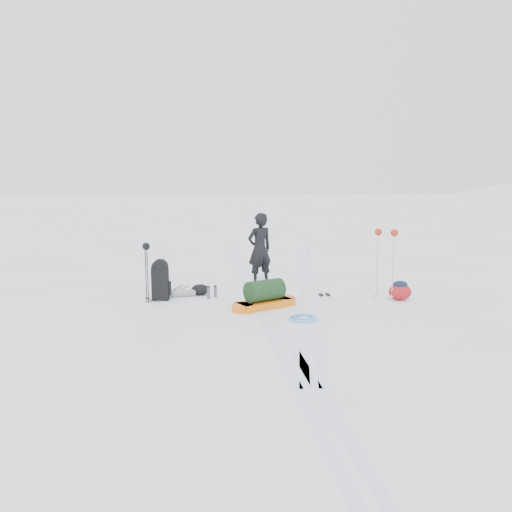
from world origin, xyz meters
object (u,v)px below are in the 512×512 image
object	(u,v)px
expedition_rucksack	(163,281)
skier	(260,249)
pulk_sled	(265,297)
ski_poles_black	(146,254)

from	to	relation	value
expedition_rucksack	skier	bearing A→B (deg)	34.05
skier	expedition_rucksack	xyz separation A→B (m)	(-2.17, -1.43, -0.48)
pulk_sled	ski_poles_black	xyz separation A→B (m)	(-2.43, 0.54, 0.83)
skier	pulk_sled	xyz separation A→B (m)	(-0.04, -2.24, -0.67)
skier	ski_poles_black	size ratio (longest dim) A/B	1.40
pulk_sled	expedition_rucksack	size ratio (longest dim) A/B	1.64
skier	ski_poles_black	xyz separation A→B (m)	(-2.46, -1.71, 0.15)
pulk_sled	ski_poles_black	distance (m)	2.62
pulk_sled	expedition_rucksack	xyz separation A→B (m)	(-2.13, 0.82, 0.19)
expedition_rucksack	ski_poles_black	xyz separation A→B (m)	(-0.30, -0.28, 0.64)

